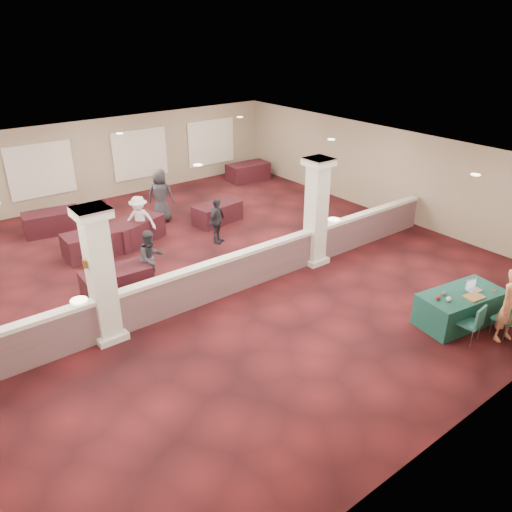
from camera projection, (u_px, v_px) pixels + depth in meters
ground at (203, 271)px, 14.59m from camera, size 16.00×16.00×0.00m
wall_back at (93, 161)px, 19.61m from camera, size 16.00×0.04×3.20m
wall_front at (459, 363)px, 8.19m from camera, size 16.00×0.04×3.20m
wall_right at (386, 172)px, 18.30m from camera, size 0.04×16.00×3.20m
ceiling at (198, 164)px, 13.21m from camera, size 16.00×16.00×0.02m
partition_wall at (232, 273)px, 13.28m from camera, size 15.60×0.28×1.10m
column_left at (101, 275)px, 10.89m from camera, size 0.72×0.72×3.20m
column_right at (316, 211)px, 14.46m from camera, size 0.72×0.72×3.20m
sconce_left at (86, 264)px, 10.58m from camera, size 0.12×0.12×0.18m
sconce_right at (111, 257)px, 10.88m from camera, size 0.12×0.12×0.18m
near_table at (460, 307)px, 12.02m from camera, size 2.23×1.35×0.80m
conf_chair_main at (509, 318)px, 11.40m from camera, size 0.48×0.48×0.87m
conf_chair_side at (474, 321)px, 11.20m from camera, size 0.52×0.53×0.94m
woman at (510, 306)px, 11.17m from camera, size 0.72×0.56×1.76m
far_table_front_left at (117, 282)px, 13.28m from camera, size 1.81×0.97×0.72m
far_table_front_center at (96, 243)px, 15.47m from camera, size 1.93×0.97×0.78m
far_table_front_right at (217, 213)px, 17.96m from camera, size 1.85×1.11×0.71m
far_table_back_left at (53, 222)px, 17.11m from camera, size 1.97×1.18×0.75m
far_table_back_center at (136, 231)px, 16.39m from camera, size 2.09×1.53×0.76m
far_table_back_right at (248, 172)px, 22.65m from camera, size 1.93×1.03×0.77m
attendee_a at (151, 258)px, 13.56m from camera, size 0.82×0.52×1.60m
attendee_b at (140, 220)px, 16.11m from camera, size 1.08×1.03×1.60m
attendee_c at (217, 221)px, 16.16m from camera, size 0.99×0.78×1.52m
attendee_d at (161, 196)px, 17.80m from camera, size 1.06×1.00×1.93m
laptop_base at (474, 290)px, 11.95m from camera, size 0.40×0.31×0.02m
laptop_screen at (471, 283)px, 11.99m from camera, size 0.36×0.07×0.24m
screen_glow at (471, 284)px, 11.99m from camera, size 0.33×0.05×0.21m
knitting at (474, 297)px, 11.65m from camera, size 0.49×0.39×0.03m
yarn_cream at (449, 299)px, 11.47m from camera, size 0.12×0.12×0.12m
yarn_red at (438, 298)px, 11.54m from camera, size 0.11×0.11×0.11m
yarn_grey at (444, 293)px, 11.72m from camera, size 0.11×0.11×0.11m
scissors at (494, 291)px, 11.92m from camera, size 0.14×0.05×0.01m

